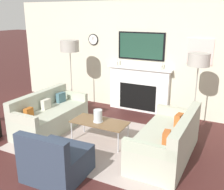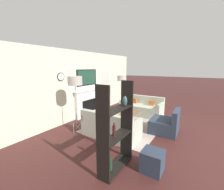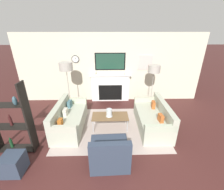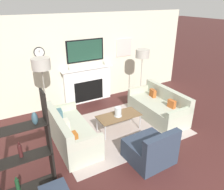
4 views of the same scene
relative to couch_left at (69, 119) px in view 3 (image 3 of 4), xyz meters
The scene contains 11 objects.
fireplace_wall 2.57m from the couch_left, 57.62° to the left, with size 7.36×0.28×2.70m.
area_rug 1.31m from the couch_left, ahead, with size 3.17×2.27×0.01m.
couch_left is the anchor object (origin of this frame).
couch_right 2.56m from the couch_left, ahead, with size 0.85×1.77×0.80m.
armchair 1.80m from the couch_left, 47.48° to the right, with size 0.88×0.85×0.79m.
coffee_table 1.25m from the couch_left, ahead, with size 1.08×0.52×0.42m.
hurricane_candle 1.24m from the couch_left, ahead, with size 0.19×0.19×0.24m.
floor_lamp_left 1.77m from the couch_left, 100.84° to the left, with size 0.45×0.45×1.80m.
floor_lamp_right 3.24m from the couch_left, 22.48° to the left, with size 0.41×0.41×1.68m.
shelf_unit 1.52m from the couch_left, 141.97° to the right, with size 0.95×0.28×1.79m.
ottoman 1.73m from the couch_left, 117.39° to the right, with size 0.41×0.41×0.44m.
Camera 3 is at (-0.07, -0.80, 2.80)m, focal length 24.00 mm.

